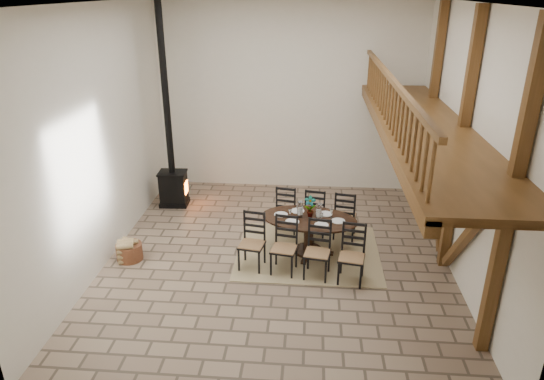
# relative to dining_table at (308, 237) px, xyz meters

# --- Properties ---
(ground) EXTENTS (8.00, 8.00, 0.00)m
(ground) POSITION_rel_dining_table_xyz_m (-0.62, -0.15, -0.42)
(ground) COLOR #907860
(ground) RESTS_ON ground
(room_shell) EXTENTS (7.02, 8.02, 5.01)m
(room_shell) POSITION_rel_dining_table_xyz_m (0.57, -0.15, 2.60)
(room_shell) COLOR white
(room_shell) RESTS_ON ground
(rug) EXTENTS (3.00, 2.50, 0.02)m
(rug) POSITION_rel_dining_table_xyz_m (0.02, 0.09, -0.41)
(rug) COLOR tan
(rug) RESTS_ON ground
(dining_table) EXTENTS (2.50, 2.55, 1.28)m
(dining_table) POSITION_rel_dining_table_xyz_m (0.00, 0.00, 0.00)
(dining_table) COLOR black
(dining_table) RESTS_ON ground
(wood_stove) EXTENTS (0.73, 0.58, 5.00)m
(wood_stove) POSITION_rel_dining_table_xyz_m (-3.48, 2.28, 0.70)
(wood_stove) COLOR black
(wood_stove) RESTS_ON ground
(log_basket) EXTENTS (0.53, 0.53, 0.44)m
(log_basket) POSITION_rel_dining_table_xyz_m (-3.68, -0.49, -0.22)
(log_basket) COLOR brown
(log_basket) RESTS_ON ground
(log_stack) EXTENTS (0.41, 0.42, 0.46)m
(log_stack) POSITION_rel_dining_table_xyz_m (-3.71, -0.57, -0.19)
(log_stack) COLOR tan
(log_stack) RESTS_ON ground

